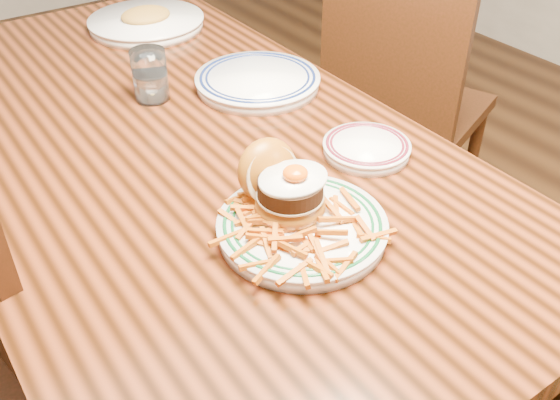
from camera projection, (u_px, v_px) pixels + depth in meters
floor at (201, 373)px, 1.68m from camera, size 6.00×6.00×0.00m
table at (177, 169)px, 1.29m from camera, size 0.85×1.60×0.75m
chair_right at (401, 103)px, 1.89m from camera, size 0.55×0.55×0.90m
main_plate at (296, 212)px, 0.97m from camera, size 0.27×0.27×0.13m
side_plate at (367, 147)px, 1.16m from camera, size 0.16×0.16×0.03m
rear_plate at (258, 80)px, 1.38m from camera, size 0.28×0.28×0.03m
water_glass at (150, 78)px, 1.32m from camera, size 0.07×0.07×0.11m
far_plate at (146, 22)px, 1.67m from camera, size 0.31×0.31×0.06m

